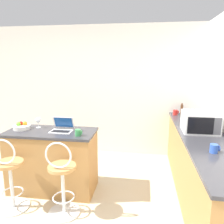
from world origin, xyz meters
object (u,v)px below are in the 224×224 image
laptop (62,127)px  fruit_bowl (22,127)px  wine_glass_tall (38,120)px  pepper_mill (182,109)px  mug_green (78,133)px  mug_red (175,112)px  mug_blue (214,149)px  bar_stool_near (10,177)px  bar_stool_far (62,181)px  microwave (200,122)px  toaster (193,116)px

laptop → fruit_bowl: (-0.62, -0.00, -0.01)m
wine_glass_tall → pepper_mill: (2.26, 1.22, -0.01)m
mug_green → mug_red: mug_red is taller
mug_blue → fruit_bowl: bearing=168.4°
bar_stool_near → mug_blue: mug_blue is taller
bar_stool_far → microwave: microwave is taller
toaster → bar_stool_far: bearing=-142.1°
toaster → fruit_bowl: bearing=-162.2°
fruit_bowl → wine_glass_tall: wine_glass_tall is taller
bar_stool_near → wine_glass_tall: 0.87m
laptop → fruit_bowl: size_ratio=1.25×
laptop → wine_glass_tall: (-0.41, 0.10, 0.06)m
bar_stool_far → mug_green: mug_green is taller
fruit_bowl → toaster: bearing=17.8°
laptop → wine_glass_tall: 0.43m
bar_stool_far → mug_blue: size_ratio=9.68×
mug_green → pepper_mill: 2.16m
laptop → mug_green: 0.34m
mug_green → pepper_mill: size_ratio=0.43×
laptop → mug_red: size_ratio=2.88×
mug_green → wine_glass_tall: size_ratio=0.60×
microwave → fruit_bowl: bearing=-174.5°
mug_green → fruit_bowl: bearing=168.8°
microwave → pepper_mill: size_ratio=2.14×
wine_glass_tall → mug_red: 2.45m
toaster → mug_green: 1.94m
pepper_mill → fruit_bowl: bearing=-151.8°
toaster → mug_green: (-1.65, -1.01, -0.05)m
bar_stool_near → pepper_mill: size_ratio=4.45×
microwave → mug_green: bearing=-165.4°
pepper_mill → mug_green: bearing=-136.0°
laptop → fruit_bowl: laptop is taller
bar_stool_far → pepper_mill: (1.66, 1.87, 0.56)m
bar_stool_near → toaster: bearing=29.2°
fruit_bowl → mug_red: fruit_bowl is taller
mug_green → pepper_mill: (1.56, 1.50, 0.06)m
mug_green → fruit_bowl: 0.93m
fruit_bowl → wine_glass_tall: (0.21, 0.10, 0.08)m
bar_stool_near → mug_blue: bearing=0.7°
bar_stool_near → pepper_mill: pepper_mill is taller
mug_blue → mug_red: 1.80m
laptop → mug_red: bearing=36.4°
fruit_bowl → bar_stool_near: bearing=-78.5°
microwave → pepper_mill: (-0.08, 1.08, -0.04)m
mug_blue → mug_red: size_ratio=0.97×
bar_stool_far → wine_glass_tall: size_ratio=6.25×
microwave → laptop: bearing=-172.8°
bar_stool_near → toaster: 2.87m
bar_stool_far → mug_blue: 1.79m
microwave → mug_blue: (-0.03, -0.76, -0.09)m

